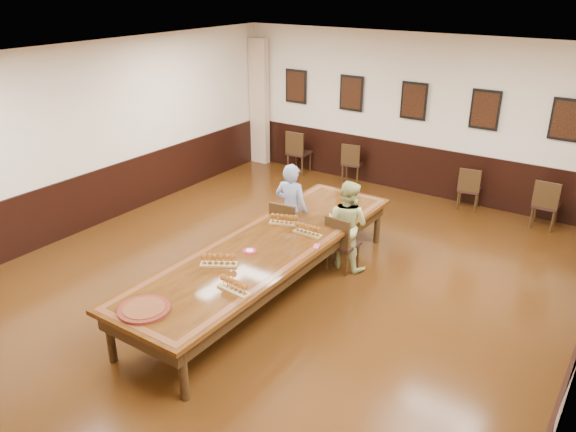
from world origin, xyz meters
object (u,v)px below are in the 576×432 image
Objects in this scene: chair_man at (288,228)px; spare_chair_d at (546,203)px; spare_chair_a at (299,151)px; spare_chair_b at (352,162)px; carved_platter at (144,309)px; conference_table at (268,253)px; chair_woman at (343,242)px; person_man at (291,209)px; person_woman at (347,225)px; spare_chair_c at (469,188)px.

chair_man reaches higher than spare_chair_d.
spare_chair_d is at bearing 175.99° from spare_chair_a.
spare_chair_b is at bearing -177.08° from spare_chair_a.
carved_platter is at bearing 88.16° from chair_man.
spare_chair_d is at bearing 58.80° from conference_table.
spare_chair_b reaches higher than conference_table.
conference_table is at bearing 92.13° from spare_chair_b.
spare_chair_d is at bearing -138.85° from chair_man.
spare_chair_a reaches higher than spare_chair_b.
chair_woman is 0.59× the size of person_man.
chair_man is 1.04× the size of spare_chair_d.
conference_table is 7.85× the size of carved_platter.
person_woman is (0.00, 0.10, 0.25)m from chair_woman.
chair_woman is at bearing 65.29° from conference_table.
chair_man is at bearing 94.56° from carved_platter.
spare_chair_b is 1.02× the size of spare_chair_c.
carved_platter is at bearing 88.21° from person_man.
person_man reaches higher than chair_woman.
carved_platter is (-2.93, -6.73, 0.31)m from spare_chair_d.
chair_woman is 4.06m from spare_chair_b.
spare_chair_b is (1.31, 0.13, -0.05)m from spare_chair_a.
spare_chair_c is 7.01m from carved_platter.
chair_woman is (0.96, 0.09, -0.02)m from chair_man.
person_man is at bearing 118.56° from spare_chair_a.
spare_chair_b is 0.95× the size of spare_chair_d.
person_man is 2.39× the size of carved_platter.
person_man is (-0.97, 0.01, 0.31)m from chair_woman.
chair_man is 0.63× the size of person_man.
chair_woman is 1.32m from conference_table.
spare_chair_d is at bearing 164.23° from spare_chair_b.
spare_chair_d reaches higher than spare_chair_b.
carved_platter is (0.26, -3.24, 0.30)m from chair_man.
spare_chair_a is 1.53× the size of carved_platter.
spare_chair_a is 1.14× the size of spare_chair_c.
spare_chair_d is 4.67m from person_man.
chair_woman is 0.27m from person_woman.
spare_chair_c is at bearing -100.92° from person_woman.
person_woman is at bearing 67.39° from spare_chair_c.
spare_chair_c is 0.56× the size of person_man.
carved_platter is (2.40, -6.85, 0.28)m from spare_chair_a.
chair_man is 1.06× the size of chair_woman.
spare_chair_d reaches higher than chair_woman.
conference_table is (1.24, -4.84, 0.17)m from spare_chair_b.
chair_man is at bearing 7.87° from chair_woman.
chair_man is 1.50× the size of carved_platter.
spare_chair_b is at bearing 104.40° from conference_table.
person_man is at bearing 45.86° from spare_chair_d.
person_man is (-1.80, -3.48, 0.33)m from spare_chair_c.
spare_chair_d is 0.18× the size of conference_table.
spare_chair_c is at bearing 77.40° from carved_platter.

